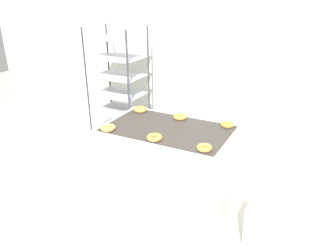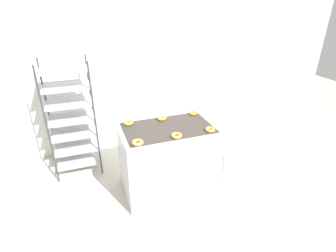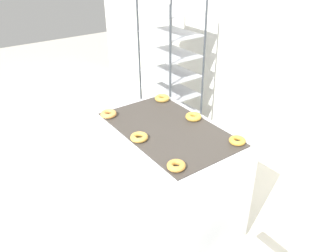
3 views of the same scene
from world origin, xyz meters
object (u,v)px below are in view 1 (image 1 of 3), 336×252
object	(u,v)px
donut_near_center	(155,137)
baking_rack_cart	(119,94)
glaze_bin	(268,226)
donut_near_left	(108,128)
fryer_machine	(168,173)
donut_far_center	(180,117)
donut_far_right	(227,124)
donut_far_left	(140,109)
donut_near_right	(204,148)

from	to	relation	value
donut_near_center	baking_rack_cart	bearing A→B (deg)	135.26
glaze_bin	donut_near_left	size ratio (longest dim) A/B	2.96
donut_near_left	fryer_machine	bearing A→B (deg)	31.36
donut_near_left	donut_far_center	bearing A→B (deg)	49.45
fryer_machine	donut_far_right	xyz separation A→B (m)	(0.48, 0.29, 0.50)
glaze_bin	donut_near_left	bearing A→B (deg)	-168.70
baking_rack_cart	donut_near_center	world-z (taller)	baking_rack_cart
donut_near_center	donut_far_left	xyz separation A→B (m)	(-0.48, 0.55, 0.00)
donut_far_left	donut_far_right	distance (m)	0.95
fryer_machine	baking_rack_cart	world-z (taller)	baking_rack_cart
donut_far_left	donut_far_center	distance (m)	0.47
glaze_bin	donut_far_left	size ratio (longest dim) A/B	2.94
fryer_machine	donut_near_right	distance (m)	0.74
donut_near_right	donut_far_center	size ratio (longest dim) A/B	0.94
glaze_bin	donut_near_center	xyz separation A→B (m)	(-1.00, -0.29, 0.79)
fryer_machine	donut_near_right	bearing A→B (deg)	-30.35
fryer_machine	donut_near_center	bearing A→B (deg)	-87.90
donut_near_left	glaze_bin	bearing A→B (deg)	11.30
donut_near_right	donut_near_left	bearing A→B (deg)	-179.03
baking_rack_cart	donut_far_left	bearing A→B (deg)	-41.43
fryer_machine	donut_near_left	size ratio (longest dim) A/B	9.02
donut_near_center	donut_near_left	bearing A→B (deg)	-178.85
baking_rack_cart	donut_near_center	xyz separation A→B (m)	(1.19, -1.18, 0.10)
baking_rack_cart	glaze_bin	size ratio (longest dim) A/B	4.30
donut_near_left	donut_far_right	size ratio (longest dim) A/B	1.10
donut_far_center	donut_far_left	bearing A→B (deg)	179.57
baking_rack_cart	donut_far_left	world-z (taller)	baking_rack_cart
donut_far_right	donut_near_center	bearing A→B (deg)	-129.81
donut_near_center	fryer_machine	bearing A→B (deg)	92.10
donut_far_center	baking_rack_cart	bearing A→B (deg)	151.77
donut_near_right	donut_far_left	xyz separation A→B (m)	(-0.93, 0.54, 0.00)
glaze_bin	donut_far_right	world-z (taller)	donut_far_right
donut_near_right	glaze_bin	bearing A→B (deg)	27.29
donut_near_left	donut_far_left	size ratio (longest dim) A/B	0.99
donut_far_right	donut_near_left	bearing A→B (deg)	-148.90
glaze_bin	donut_far_right	xyz separation A→B (m)	(-0.52, 0.28, 0.78)
fryer_machine	donut_far_left	bearing A→B (deg)	149.83
glaze_bin	donut_far_right	size ratio (longest dim) A/B	3.26
donut_near_center	donut_far_left	distance (m)	0.73
fryer_machine	glaze_bin	size ratio (longest dim) A/B	3.05
donut_far_center	fryer_machine	bearing A→B (deg)	-90.49
donut_near_left	donut_far_left	world-z (taller)	same
baking_rack_cart	donut_far_center	bearing A→B (deg)	-28.23
donut_near_right	donut_far_left	world-z (taller)	donut_far_left
donut_near_center	donut_far_left	bearing A→B (deg)	130.91
donut_near_right	fryer_machine	bearing A→B (deg)	149.65
donut_near_center	donut_near_right	xyz separation A→B (m)	(0.45, 0.01, 0.00)
donut_near_right	donut_far_center	world-z (taller)	donut_far_center
donut_near_right	donut_far_left	size ratio (longest dim) A/B	0.92
baking_rack_cart	donut_far_center	distance (m)	1.35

